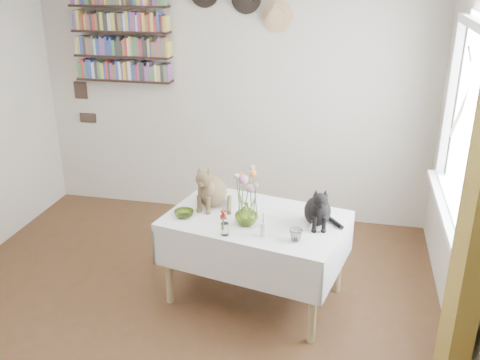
% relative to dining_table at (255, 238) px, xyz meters
% --- Properties ---
extents(room, '(4.08, 4.58, 2.58)m').
position_rel_dining_table_xyz_m(room, '(-0.55, -0.70, 0.71)').
color(room, brown).
rests_on(room, ground).
extents(window, '(0.12, 1.52, 1.32)m').
position_rel_dining_table_xyz_m(window, '(1.42, 0.10, 0.86)').
color(window, white).
rests_on(window, room).
extents(curtain, '(0.12, 0.38, 2.10)m').
position_rel_dining_table_xyz_m(curtain, '(1.35, -0.82, 0.61)').
color(curtain, brown).
rests_on(curtain, room).
extents(dining_table, '(1.48, 1.11, 0.71)m').
position_rel_dining_table_xyz_m(dining_table, '(0.00, 0.00, 0.00)').
color(dining_table, white).
rests_on(dining_table, room).
extents(tabby_cat, '(0.31, 0.36, 0.37)m').
position_rel_dining_table_xyz_m(tabby_cat, '(-0.38, 0.15, 0.36)').
color(tabby_cat, brown).
rests_on(tabby_cat, dining_table).
extents(black_cat, '(0.27, 0.31, 0.33)m').
position_rel_dining_table_xyz_m(black_cat, '(0.46, -0.00, 0.34)').
color(black_cat, black).
rests_on(black_cat, dining_table).
extents(flower_vase, '(0.23, 0.23, 0.18)m').
position_rel_dining_table_xyz_m(flower_vase, '(-0.05, -0.13, 0.26)').
color(flower_vase, '#8DB138').
rests_on(flower_vase, dining_table).
extents(green_bowl, '(0.17, 0.17, 0.05)m').
position_rel_dining_table_xyz_m(green_bowl, '(-0.54, -0.10, 0.20)').
color(green_bowl, '#8DB138').
rests_on(green_bowl, dining_table).
extents(drinking_glass, '(0.11, 0.11, 0.09)m').
position_rel_dining_table_xyz_m(drinking_glass, '(0.34, -0.30, 0.22)').
color(drinking_glass, white).
rests_on(drinking_glass, dining_table).
extents(candlestick, '(0.05, 0.05, 0.18)m').
position_rel_dining_table_xyz_m(candlestick, '(0.11, -0.28, 0.24)').
color(candlestick, white).
rests_on(candlestick, dining_table).
extents(berry_jar, '(0.06, 0.06, 0.22)m').
position_rel_dining_table_xyz_m(berry_jar, '(-0.16, -0.32, 0.27)').
color(berry_jar, white).
rests_on(berry_jar, dining_table).
extents(porcelain_figurine, '(0.05, 0.05, 0.09)m').
position_rel_dining_table_xyz_m(porcelain_figurine, '(0.44, -0.10, 0.21)').
color(porcelain_figurine, white).
rests_on(porcelain_figurine, dining_table).
extents(flower_bouquet, '(0.17, 0.13, 0.39)m').
position_rel_dining_table_xyz_m(flower_bouquet, '(-0.05, -0.12, 0.51)').
color(flower_bouquet, '#4C7233').
rests_on(flower_bouquet, flower_vase).
extents(bookshelf_unit, '(1.00, 0.16, 0.91)m').
position_rel_dining_table_xyz_m(bookshelf_unit, '(-1.65, 1.46, 1.31)').
color(bookshelf_unit, black).
rests_on(bookshelf_unit, room).
extents(wall_hats, '(0.98, 0.09, 0.48)m').
position_rel_dining_table_xyz_m(wall_hats, '(-0.43, 1.49, 1.63)').
color(wall_hats, black).
rests_on(wall_hats, room).
extents(wall_art_plaques, '(0.21, 0.02, 0.44)m').
position_rel_dining_table_xyz_m(wall_art_plaques, '(-2.17, 1.53, 0.59)').
color(wall_art_plaques, '#38281E').
rests_on(wall_art_plaques, room).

